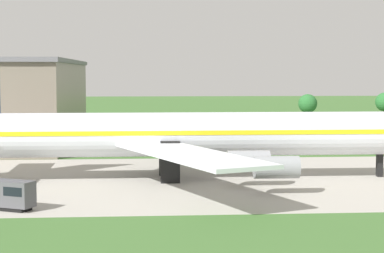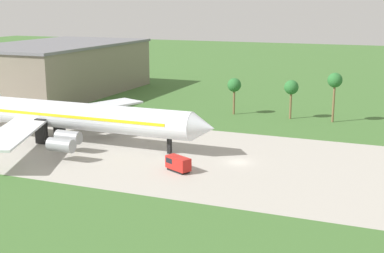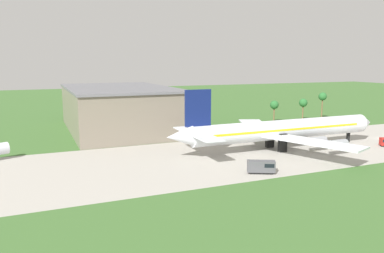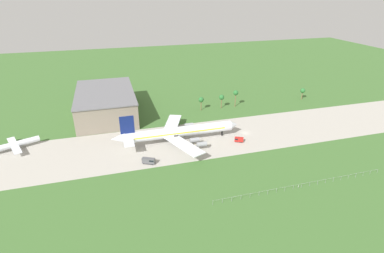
% 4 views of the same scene
% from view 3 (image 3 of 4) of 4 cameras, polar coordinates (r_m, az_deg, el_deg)
% --- Properties ---
extents(ground_plane, '(600.00, 600.00, 0.00)m').
position_cam_3_polar(ground_plane, '(140.17, 26.99, -1.68)').
color(ground_plane, '#3D662D').
extents(taxiway_strip, '(320.00, 44.00, 0.02)m').
position_cam_3_polar(taxiway_strip, '(140.17, 26.99, -1.68)').
color(taxiway_strip, '#A8A399').
rests_on(taxiway_strip, ground_plane).
extents(jet_airliner, '(70.76, 53.92, 18.23)m').
position_cam_3_polar(jet_airliner, '(112.06, 13.45, -0.50)').
color(jet_airliner, silver).
rests_on(jet_airliner, ground_plane).
extents(fuel_truck, '(6.52, 4.63, 3.00)m').
position_cam_3_polar(fuel_truck, '(87.41, 10.60, -6.04)').
color(fuel_truck, black).
rests_on(fuel_truck, ground_plane).
extents(terminal_building, '(36.72, 61.20, 16.17)m').
position_cam_3_polar(terminal_building, '(143.97, -11.08, 2.74)').
color(terminal_building, slate).
rests_on(terminal_building, ground_plane).
extents(palm_tree_row, '(84.01, 3.60, 12.22)m').
position_cam_3_polar(palm_tree_row, '(178.88, 20.35, 3.63)').
color(palm_tree_row, brown).
rests_on(palm_tree_row, ground_plane).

